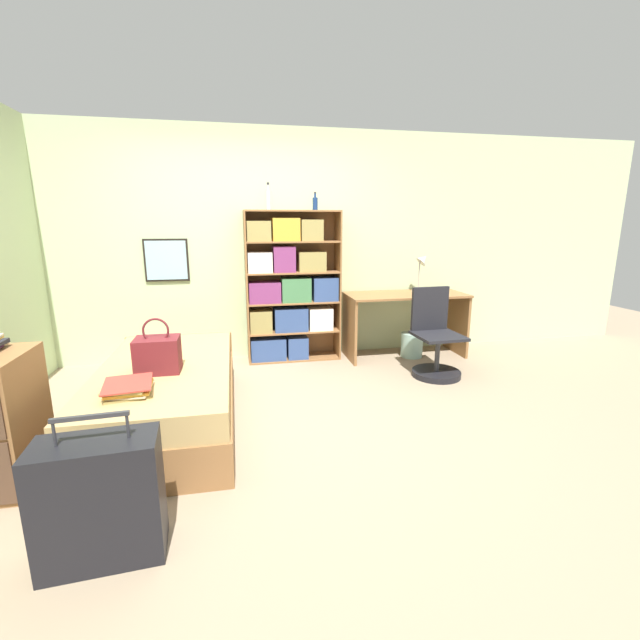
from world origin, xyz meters
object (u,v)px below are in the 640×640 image
at_px(bed, 168,395).
at_px(book_stack_on_bed, 128,388).
at_px(handbag, 158,354).
at_px(suitcase, 101,500).
at_px(desk_lamp, 422,265).
at_px(desk, 405,312).
at_px(bottle_green, 268,200).
at_px(bottle_brown, 315,203).
at_px(desk_chair, 435,348).
at_px(bookcase, 289,289).
at_px(waste_bin, 412,345).

bearing_deg(bed, book_stack_on_bed, -104.74).
height_order(handbag, suitcase, handbag).
height_order(handbag, desk_lamp, desk_lamp).
bearing_deg(book_stack_on_bed, suitcase, -87.19).
height_order(bed, desk, desk).
bearing_deg(bottle_green, bed, -122.55).
distance_m(book_stack_on_bed, bottle_brown, 2.85).
xyz_separation_m(handbag, bottle_brown, (1.48, 1.59, 1.15)).
bearing_deg(book_stack_on_bed, desk_lamp, 34.24).
xyz_separation_m(handbag, desk, (2.54, 1.47, -0.08)).
xyz_separation_m(bottle_green, desk, (1.56, -0.17, -1.27)).
bearing_deg(desk_chair, suitcase, -142.86).
distance_m(bed, handbag, 0.41).
height_order(bookcase, bottle_green, bottle_green).
xyz_separation_m(handbag, waste_bin, (2.62, 1.41, -0.48)).
bearing_deg(desk, bed, -152.31).
bearing_deg(desk_lamp, bottle_brown, 179.26).
relative_size(bed, book_stack_on_bed, 5.15).
relative_size(bottle_green, waste_bin, 1.00).
xyz_separation_m(bookcase, desk, (1.36, -0.14, -0.29)).
relative_size(bed, bottle_green, 6.71).
distance_m(desk_chair, waste_bin, 0.65).
relative_size(bookcase, bottle_brown, 8.83).
distance_m(bookcase, desk_lamp, 1.61).
bearing_deg(waste_bin, bookcase, 172.24).
height_order(handbag, bottle_brown, bottle_brown).
bearing_deg(suitcase, bookcase, 66.15).
bearing_deg(bookcase, suitcase, -113.85).
distance_m(book_stack_on_bed, desk_chair, 2.97).
xyz_separation_m(book_stack_on_bed, bookcase, (1.31, 2.01, 0.30)).
distance_m(bed, book_stack_on_bed, 0.64).
bearing_deg(book_stack_on_bed, desk_chair, 23.42).
height_order(book_stack_on_bed, waste_bin, book_stack_on_bed).
height_order(bed, suitcase, suitcase).
bearing_deg(bookcase, desk, -5.70).
bearing_deg(bookcase, desk_chair, -30.51).
bearing_deg(bed, waste_bin, 25.91).
bearing_deg(desk_chair, handbag, -163.40).
xyz_separation_m(desk, waste_bin, (0.08, -0.06, -0.39)).
bearing_deg(bottle_green, bookcase, -10.83).
xyz_separation_m(book_stack_on_bed, bottle_brown, (1.61, 1.99, 1.25)).
bearing_deg(book_stack_on_bed, bottle_green, 61.77).
distance_m(bookcase, waste_bin, 1.60).
bearing_deg(bookcase, bottle_brown, -3.86).
xyz_separation_m(book_stack_on_bed, waste_bin, (2.74, 1.82, -0.38)).
distance_m(bed, desk, 2.86).
distance_m(bed, bottle_brown, 2.56).
bearing_deg(bottle_brown, book_stack_on_bed, -128.90).
relative_size(handbag, waste_bin, 1.41).
height_order(bed, desk_chair, desk_chair).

